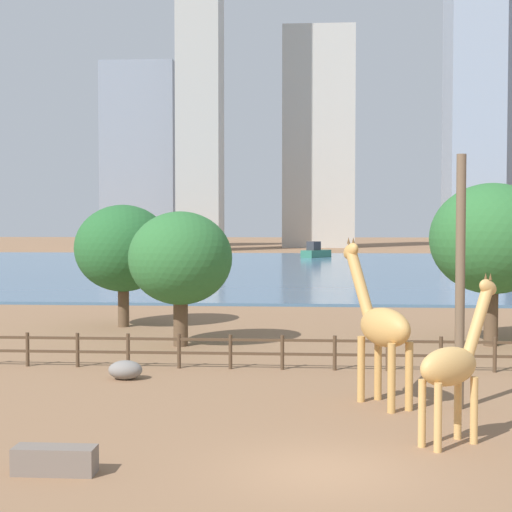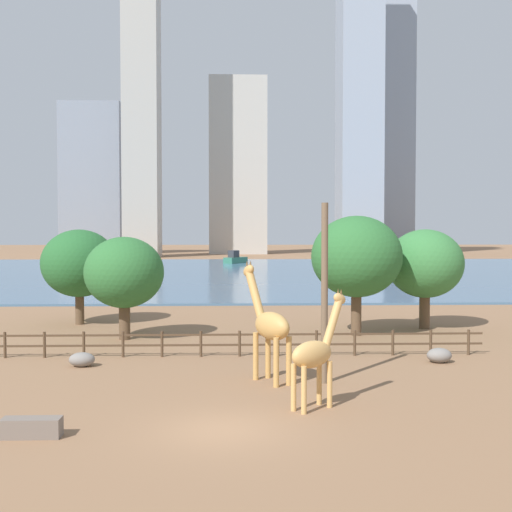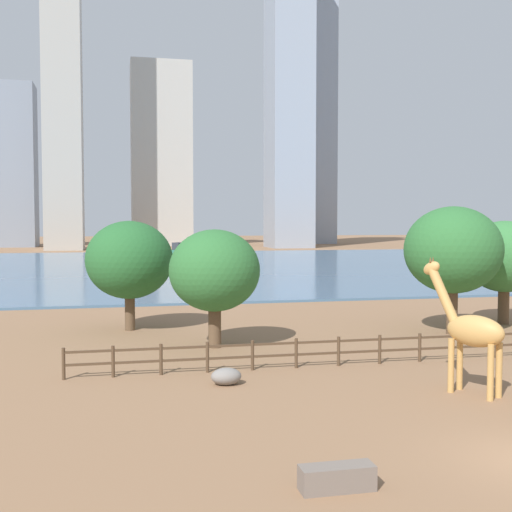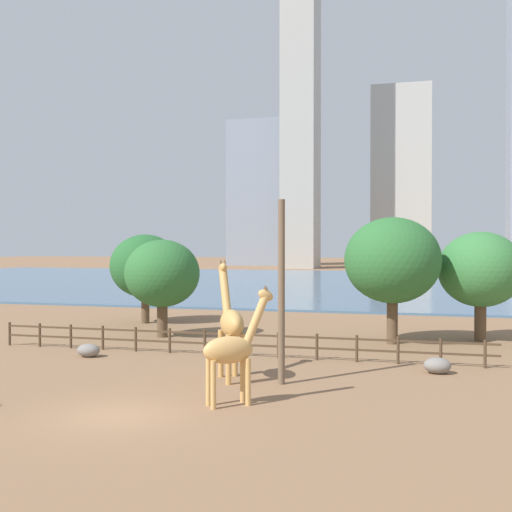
{
  "view_description": "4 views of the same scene",
  "coord_description": "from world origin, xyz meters",
  "views": [
    {
      "loc": [
        -0.27,
        -17.07,
        5.49
      ],
      "look_at": [
        -3.43,
        28.45,
        3.55
      ],
      "focal_mm": 55.0,
      "sensor_mm": 36.0,
      "label": 1
    },
    {
      "loc": [
        0.39,
        -20.13,
        6.32
      ],
      "look_at": [
        2.31,
        36.5,
        4.13
      ],
      "focal_mm": 45.0,
      "sensor_mm": 36.0,
      "label": 2
    },
    {
      "loc": [
        -10.91,
        -14.64,
        6.36
      ],
      "look_at": [
        -2.01,
        25.8,
        4.17
      ],
      "focal_mm": 45.0,
      "sensor_mm": 36.0,
      "label": 3
    },
    {
      "loc": [
        10.08,
        -19.02,
        5.62
      ],
      "look_at": [
        -2.29,
        25.43,
        4.88
      ],
      "focal_mm": 45.0,
      "sensor_mm": 36.0,
      "label": 4
    }
  ],
  "objects": [
    {
      "name": "tree_left_small",
      "position": [
        12.72,
        20.84,
        4.2
      ],
      "size": [
        4.93,
        4.93,
        6.44
      ],
      "color": "brown",
      "rests_on": "ground"
    },
    {
      "name": "skyline_block_central",
      "position": [
        1.45,
        160.17,
        24.34
      ],
      "size": [
        15.9,
        11.26,
        48.67
      ],
      "primitive_type": "cube",
      "color": "#B7B2A8",
      "rests_on": "ground"
    },
    {
      "name": "tree_right_tall",
      "position": [
        7.78,
        18.35,
        4.77
      ],
      "size": [
        5.48,
        5.48,
        7.26
      ],
      "color": "brown",
      "rests_on": "ground"
    },
    {
      "name": "skyline_tower_glass",
      "position": [
        -38.86,
        159.49,
        20.72
      ],
      "size": [
        16.59,
        10.22,
        41.44
      ],
      "primitive_type": "cube",
      "color": "gray",
      "rests_on": "ground"
    },
    {
      "name": "tree_left_large",
      "position": [
        -10.11,
        23.53,
        4.13
      ],
      "size": [
        5.08,
        5.08,
        6.44
      ],
      "color": "brown",
      "rests_on": "ground"
    },
    {
      "name": "feeding_trough",
      "position": [
        -5.83,
        -0.51,
        0.3
      ],
      "size": [
        1.8,
        0.6,
        0.6
      ],
      "primitive_type": "cube",
      "color": "#72665B",
      "rests_on": "ground"
    },
    {
      "name": "skyline_tower_needle",
      "position": [
        45.02,
        169.06,
        39.32
      ],
      "size": [
        14.88,
        12.35,
        78.63
      ],
      "primitive_type": "cube",
      "color": "#939EAD",
      "rests_on": "ground"
    },
    {
      "name": "harbor_water",
      "position": [
        0.0,
        77.0,
        0.1
      ],
      "size": [
        180.0,
        86.0,
        0.2
      ],
      "primitive_type": "cube",
      "color": "#476B8C",
      "rests_on": "ground"
    },
    {
      "name": "tree_center_broad",
      "position": [
        -6.02,
        17.31,
        3.9
      ],
      "size": [
        4.61,
        4.61,
        6.0
      ],
      "color": "brown",
      "rests_on": "ground"
    },
    {
      "name": "ground_plane",
      "position": [
        0.0,
        80.0,
        0.0
      ],
      "size": [
        400.0,
        400.0,
        0.0
      ],
      "primitive_type": "plane",
      "color": "#8C6647"
    },
    {
      "name": "enclosure_fence",
      "position": [
        -0.15,
        12.0,
        0.76
      ],
      "size": [
        26.12,
        0.14,
        1.3
      ],
      "color": "#4C3826",
      "rests_on": "ground"
    },
    {
      "name": "boat_ferry",
      "position": [
        0.54,
        102.91,
        1.03
      ],
      "size": [
        4.74,
        5.76,
        2.45
      ],
      "rotation": [
        0.0,
        0.0,
        0.99
      ],
      "color": "#337259",
      "rests_on": "harbor_water"
    },
    {
      "name": "boulder_near_fence",
      "position": [
        -6.73,
        9.79,
        0.33
      ],
      "size": [
        1.2,
        0.89,
        0.67
      ],
      "primitive_type": "ellipsoid",
      "color": "gray",
      "rests_on": "ground"
    },
    {
      "name": "skyline_block_right",
      "position": [
        -22.16,
        138.28,
        42.43
      ],
      "size": [
        8.43,
        10.19,
        84.87
      ],
      "primitive_type": "cube",
      "color": "#ADA89E",
      "rests_on": "ground"
    },
    {
      "name": "skyline_block_left",
      "position": [
        31.69,
        140.65,
        45.57
      ],
      "size": [
        10.21,
        12.12,
        91.13
      ],
      "primitive_type": "cube",
      "color": "#939EAD",
      "rests_on": "ground"
    },
    {
      "name": "giraffe_tall",
      "position": [
        1.86,
        6.56,
        2.38
      ],
      "size": [
        2.25,
        3.26,
        5.03
      ],
      "rotation": [
        0.0,
        0.0,
        2.1
      ],
      "color": "tan",
      "rests_on": "ground"
    }
  ]
}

